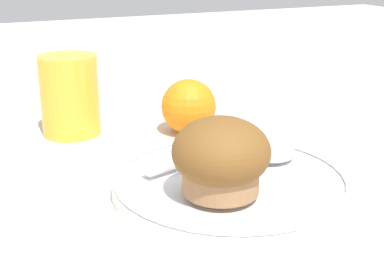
# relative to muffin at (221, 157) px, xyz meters

# --- Properties ---
(ground_plane) EXTENTS (3.00, 3.00, 0.00)m
(ground_plane) POSITION_rel_muffin_xyz_m (0.04, 0.03, -0.06)
(ground_plane) COLOR beige
(plate) EXTENTS (0.25, 0.25, 0.02)m
(plate) POSITION_rel_muffin_xyz_m (0.03, 0.04, -0.05)
(plate) COLOR white
(plate) RESTS_ON ground_plane
(muffin) EXTENTS (0.09, 0.09, 0.07)m
(muffin) POSITION_rel_muffin_xyz_m (0.00, 0.00, 0.00)
(muffin) COLOR #9E7047
(muffin) RESTS_ON plate
(cream_ramekin) EXTENTS (0.06, 0.06, 0.02)m
(cream_ramekin) POSITION_rel_muffin_xyz_m (0.10, 0.06, -0.02)
(cream_ramekin) COLOR silver
(cream_ramekin) RESTS_ON plate
(berry_pair) EXTENTS (0.03, 0.01, 0.01)m
(berry_pair) POSITION_rel_muffin_xyz_m (0.05, 0.08, -0.03)
(berry_pair) COLOR #B7192D
(berry_pair) RESTS_ON plate
(butter_knife) EXTENTS (0.17, 0.06, 0.00)m
(butter_knife) POSITION_rel_muffin_xyz_m (0.03, 0.09, -0.03)
(butter_knife) COLOR silver
(butter_knife) RESTS_ON plate
(orange_fruit) EXTENTS (0.08, 0.08, 0.08)m
(orange_fruit) POSITION_rel_muffin_xyz_m (0.07, 0.22, -0.02)
(orange_fruit) COLOR orange
(orange_fruit) RESTS_ON ground_plane
(juice_glass) EXTENTS (0.08, 0.08, 0.11)m
(juice_glass) POSITION_rel_muffin_xyz_m (-0.08, 0.29, -0.00)
(juice_glass) COLOR gold
(juice_glass) RESTS_ON ground_plane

